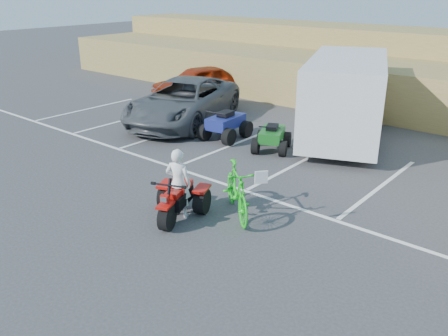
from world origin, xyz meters
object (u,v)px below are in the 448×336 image
Objects in this scene: cargo_trailer at (345,96)px; grey_pickup at (183,101)px; quad_atv_green at (271,150)px; red_car at (198,82)px; red_trike_atv at (177,218)px; green_dirt_bike at (237,190)px; rider at (178,183)px; quad_atv_blue at (226,138)px.

grey_pickup is at bearing 176.19° from cargo_trailer.
red_car is at bearing 125.32° from quad_atv_green.
red_trike_atv is 1.57m from green_dirt_bike.
grey_pickup is 0.92× the size of cargo_trailer.
quad_atv_blue is (-3.02, 5.40, -0.85)m from rider.
rider is 1.13× the size of quad_atv_green.
rider is 8.03m from cargo_trailer.
grey_pickup reaches higher than green_dirt_bike.
rider is at bearing -103.85° from quad_atv_green.
rider is 0.28× the size of grey_pickup.
cargo_trailer is (-0.81, 7.09, 0.91)m from green_dirt_bike.
grey_pickup reaches higher than red_car.
cargo_trailer is at bearing 66.49° from red_trike_atv.
red_car is at bearing 86.49° from green_dirt_bike.
red_trike_atv is 8.28m from cargo_trailer.
quad_atv_green is at bearing 64.25° from green_dirt_bike.
quad_atv_blue is at bearing -83.12° from rider.
red_trike_atv is at bearing -113.47° from cargo_trailer.
red_trike_atv is 5.64m from quad_atv_green.
red_trike_atv is 0.86m from rider.
green_dirt_bike is 6.08m from quad_atv_blue.
red_car reaches higher than quad_atv_blue.
quad_atv_green is (-1.08, 5.54, 0.00)m from red_trike_atv.
red_trike_atv is at bearing -103.55° from quad_atv_green.
red_trike_atv is 8.47m from grey_pickup.
quad_atv_green is (2.00, 0.00, 0.00)m from quad_atv_blue.
red_trike_atv is 0.37× the size of red_car.
red_car is at bearing 108.04° from red_trike_atv.
green_dirt_bike is at bearing -53.51° from quad_atv_blue.
grey_pickup reaches higher than quad_atv_blue.
quad_atv_green is (-1.25, -2.60, -1.56)m from cargo_trailer.
cargo_trailer is at bearing 46.15° from green_dirt_bike.
red_car is at bearing 147.28° from cargo_trailer.
rider is at bearing 90.00° from red_trike_atv.
red_trike_atv is 0.96× the size of quad_atv_blue.
green_dirt_bike is at bearing -89.99° from quad_atv_green.
grey_pickup is (-5.71, 6.01, 0.00)m from rider.
red_car is 2.63× the size of quad_atv_blue.
green_dirt_bike is at bearing 24.78° from red_trike_atv.
cargo_trailer reaches higher than grey_pickup.
red_car reaches higher than quad_atv_green.
green_dirt_bike is (0.97, 1.05, 0.64)m from red_trike_atv.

